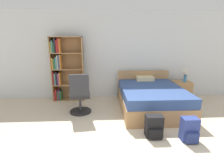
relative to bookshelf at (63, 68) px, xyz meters
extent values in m
plane|color=beige|center=(1.73, -2.97, -0.96)|extent=(14.00, 14.00, 0.00)
cube|color=silver|center=(1.73, 0.26, 0.34)|extent=(9.00, 0.06, 2.60)
cube|color=#AD7F51|center=(-0.31, -0.01, -0.03)|extent=(0.02, 0.30, 1.86)
cube|color=#AD7F51|center=(0.58, -0.01, -0.03)|extent=(0.02, 0.30, 1.86)
cube|color=#936C45|center=(0.14, 0.14, -0.03)|extent=(0.91, 0.01, 1.86)
cube|color=#AD7F51|center=(0.14, -0.01, -0.95)|extent=(0.87, 0.29, 0.02)
cube|color=maroon|center=(-0.27, -0.05, -0.79)|extent=(0.04, 0.21, 0.29)
cube|color=maroon|center=(-0.23, -0.06, -0.77)|extent=(0.03, 0.17, 0.34)
cube|color=#2D6638|center=(-0.19, -0.05, -0.80)|extent=(0.02, 0.20, 0.27)
cube|color=#7A387F|center=(-0.15, -0.03, -0.78)|extent=(0.03, 0.24, 0.31)
cube|color=#2D6638|center=(-0.11, -0.04, -0.80)|extent=(0.04, 0.23, 0.29)
cube|color=#AD7F51|center=(0.14, -0.01, -0.49)|extent=(0.87, 0.29, 0.02)
cube|color=maroon|center=(-0.27, -0.03, -0.29)|extent=(0.03, 0.24, 0.38)
cube|color=teal|center=(-0.23, -0.05, -0.31)|extent=(0.03, 0.21, 0.34)
cube|color=black|center=(-0.18, -0.03, -0.28)|extent=(0.04, 0.23, 0.38)
cube|color=#7A387F|center=(-0.13, -0.04, -0.30)|extent=(0.04, 0.22, 0.34)
cube|color=orange|center=(-0.09, -0.04, -0.29)|extent=(0.03, 0.22, 0.37)
cube|color=#AD7F51|center=(0.14, -0.01, -0.02)|extent=(0.87, 0.29, 0.02)
cube|color=orange|center=(-0.27, -0.03, 0.15)|extent=(0.04, 0.24, 0.32)
cube|color=#2D6638|center=(-0.22, -0.03, 0.14)|extent=(0.04, 0.24, 0.30)
cube|color=teal|center=(-0.16, -0.03, 0.16)|extent=(0.04, 0.24, 0.35)
cube|color=beige|center=(-0.12, -0.04, 0.18)|extent=(0.03, 0.23, 0.39)
cube|color=navy|center=(-0.08, -0.03, 0.20)|extent=(0.03, 0.24, 0.41)
cube|color=orange|center=(-0.04, -0.04, 0.20)|extent=(0.03, 0.21, 0.41)
cube|color=#AD7F51|center=(0.14, -0.01, 0.45)|extent=(0.87, 0.29, 0.02)
cube|color=gold|center=(-0.28, -0.05, 0.61)|extent=(0.02, 0.20, 0.30)
cube|color=teal|center=(-0.24, -0.04, 0.62)|extent=(0.03, 0.22, 0.33)
cube|color=#2D6638|center=(-0.20, -0.05, 0.60)|extent=(0.02, 0.19, 0.29)
cube|color=black|center=(-0.16, -0.05, 0.66)|extent=(0.04, 0.19, 0.40)
cube|color=maroon|center=(-0.11, -0.06, 0.63)|extent=(0.03, 0.19, 0.35)
cube|color=maroon|center=(-0.07, -0.03, 0.66)|extent=(0.04, 0.24, 0.40)
cube|color=orange|center=(-0.03, -0.05, 0.65)|extent=(0.03, 0.19, 0.38)
cube|color=#AD7F51|center=(0.14, -0.01, 0.89)|extent=(0.91, 0.30, 0.02)
cube|color=#AD7F51|center=(2.40, -0.89, -0.77)|extent=(1.55, 2.03, 0.38)
cube|color=#334C84|center=(2.40, -0.89, -0.47)|extent=(1.52, 1.99, 0.23)
cube|color=#AD7F51|center=(2.40, 0.08, -0.53)|extent=(1.55, 0.08, 0.85)
cube|color=beige|center=(2.40, -0.13, -0.30)|extent=(0.50, 0.30, 0.12)
cylinder|color=#232326|center=(0.59, -0.98, -0.94)|extent=(0.54, 0.54, 0.04)
cylinder|color=#333338|center=(0.59, -0.98, -0.73)|extent=(0.06, 0.06, 0.38)
cube|color=#2D2D33|center=(0.59, -0.98, -0.49)|extent=(0.53, 0.53, 0.10)
cube|color=#2D2D33|center=(0.62, -1.25, -0.19)|extent=(0.45, 0.13, 0.50)
cube|color=#AD7F51|center=(3.55, -0.09, -0.69)|extent=(0.55, 0.44, 0.55)
sphere|color=tan|center=(3.55, -0.32, -0.58)|extent=(0.02, 0.02, 0.02)
cylinder|color=#B2B2B7|center=(3.60, -0.12, -0.40)|extent=(0.14, 0.14, 0.02)
cylinder|color=#B2B2B7|center=(3.60, -0.12, -0.25)|extent=(0.02, 0.02, 0.27)
cone|color=beige|center=(3.60, -0.12, -0.05)|extent=(0.20, 0.20, 0.15)
cylinder|color=teal|center=(3.59, -0.20, -0.31)|extent=(0.08, 0.08, 0.20)
cylinder|color=#2D2D33|center=(3.59, -0.20, -0.20)|extent=(0.05, 0.05, 0.02)
cube|color=navy|center=(2.70, -2.35, -0.74)|extent=(0.28, 0.20, 0.44)
cube|color=navy|center=(2.70, -2.49, -0.84)|extent=(0.21, 0.07, 0.20)
cube|color=black|center=(2.11, -2.19, -0.75)|extent=(0.31, 0.21, 0.42)
cube|color=black|center=(2.11, -2.32, -0.85)|extent=(0.24, 0.07, 0.19)
camera|label=1|loc=(1.17, -5.12, 0.82)|focal=28.00mm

